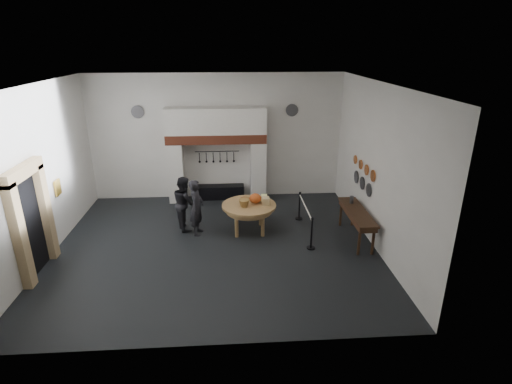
{
  "coord_description": "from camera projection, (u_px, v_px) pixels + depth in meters",
  "views": [
    {
      "loc": [
        0.46,
        -10.2,
        5.49
      ],
      "look_at": [
        1.2,
        0.72,
        1.35
      ],
      "focal_mm": 28.0,
      "sensor_mm": 36.0,
      "label": 1
    }
  ],
  "objects": [
    {
      "name": "copper_pan_c",
      "position": [
        361.0,
        165.0,
        12.23
      ],
      "size": [
        0.03,
        0.3,
        0.3
      ],
      "primitive_type": "cylinder",
      "rotation": [
        0.0,
        1.57,
        0.0
      ],
      "color": "#C6662D",
      "rests_on": "wall_right"
    },
    {
      "name": "bread_loaf",
      "position": [
        245.0,
        198.0,
        12.34
      ],
      "size": [
        0.31,
        0.18,
        0.13
      ],
      "primitive_type": "ellipsoid",
      "color": "olive",
      "rests_on": "work_table"
    },
    {
      "name": "barrier_rope",
      "position": [
        306.0,
        207.0,
        11.93
      ],
      "size": [
        0.04,
        2.0,
        0.04
      ],
      "primitive_type": "cylinder",
      "rotation": [
        1.57,
        0.0,
        0.0
      ],
      "color": "white",
      "rests_on": "barrier_post_near"
    },
    {
      "name": "wall_back",
      "position": [
        217.0,
        137.0,
        14.36
      ],
      "size": [
        9.0,
        0.02,
        4.5
      ],
      "primitive_type": "cube",
      "color": "silver",
      "rests_on": "floor"
    },
    {
      "name": "pewter_plate_mid",
      "position": [
        362.0,
        183.0,
        12.13
      ],
      "size": [
        0.03,
        0.4,
        0.4
      ],
      "primitive_type": "cylinder",
      "rotation": [
        0.0,
        1.57,
        0.0
      ],
      "color": "#4C4C51",
      "rests_on": "wall_right"
    },
    {
      "name": "door_recess",
      "position": [
        30.0,
        226.0,
        9.77
      ],
      "size": [
        0.04,
        1.1,
        2.5
      ],
      "primitive_type": "cube",
      "color": "black",
      "rests_on": "floor"
    },
    {
      "name": "utensil_rail",
      "position": [
        217.0,
        151.0,
        14.47
      ],
      "size": [
        1.6,
        0.02,
        0.02
      ],
      "primitive_type": "cylinder",
      "rotation": [
        0.0,
        1.57,
        0.0
      ],
      "color": "black",
      "rests_on": "wall_back"
    },
    {
      "name": "copper_pan_a",
      "position": [
        373.0,
        176.0,
        11.21
      ],
      "size": [
        0.03,
        0.34,
        0.34
      ],
      "primitive_type": "cylinder",
      "rotation": [
        0.0,
        1.57,
        0.0
      ],
      "color": "#C6662D",
      "rests_on": "wall_right"
    },
    {
      "name": "visitor_near",
      "position": [
        197.0,
        207.0,
        11.87
      ],
      "size": [
        0.51,
        0.69,
        1.72
      ],
      "primitive_type": "imported",
      "rotation": [
        0.0,
        0.0,
        1.41
      ],
      "color": "black",
      "rests_on": "floor"
    },
    {
      "name": "barrier_post_far",
      "position": [
        299.0,
        206.0,
        13.0
      ],
      "size": [
        0.05,
        0.05,
        0.9
      ],
      "primitive_type": "cylinder",
      "color": "black",
      "rests_on": "floor"
    },
    {
      "name": "pewter_plate_right",
      "position": [
        356.0,
        177.0,
        12.69
      ],
      "size": [
        0.03,
        0.4,
        0.4
      ],
      "primitive_type": "cylinder",
      "rotation": [
        0.0,
        1.57,
        0.0
      ],
      "color": "#4C4C51",
      "rests_on": "wall_right"
    },
    {
      "name": "floor",
      "position": [
        216.0,
        246.0,
        11.43
      ],
      "size": [
        9.0,
        8.0,
        0.02
      ],
      "primitive_type": "cube",
      "color": "black",
      "rests_on": "ground"
    },
    {
      "name": "cheese_block_big",
      "position": [
        266.0,
        201.0,
        11.98
      ],
      "size": [
        0.22,
        0.22,
        0.24
      ],
      "primitive_type": "cube",
      "color": "#D6BA80",
      "rests_on": "work_table"
    },
    {
      "name": "barrier_post_near",
      "position": [
        312.0,
        234.0,
        11.14
      ],
      "size": [
        0.05,
        0.05,
        0.9
      ],
      "primitive_type": "cylinder",
      "color": "black",
      "rests_on": "floor"
    },
    {
      "name": "side_table",
      "position": [
        357.0,
        212.0,
        11.54
      ],
      "size": [
        0.55,
        2.2,
        0.06
      ],
      "primitive_type": "cube",
      "color": "#3C2316",
      "rests_on": "floor"
    },
    {
      "name": "wall_front",
      "position": [
        205.0,
        241.0,
        6.9
      ],
      "size": [
        9.0,
        0.02,
        4.5
      ],
      "primitive_type": "cube",
      "color": "silver",
      "rests_on": "floor"
    },
    {
      "name": "ceiling",
      "position": [
        210.0,
        84.0,
        9.84
      ],
      "size": [
        9.0,
        8.0,
        0.02
      ],
      "primitive_type": "cube",
      "color": "silver",
      "rests_on": "wall_back"
    },
    {
      "name": "chimney_pier_right",
      "position": [
        258.0,
        171.0,
        14.55
      ],
      "size": [
        0.55,
        0.7,
        2.15
      ],
      "primitive_type": "cube",
      "color": "silver",
      "rests_on": "floor"
    },
    {
      "name": "pewter_jug",
      "position": [
        352.0,
        200.0,
        12.05
      ],
      "size": [
        0.12,
        0.12,
        0.22
      ],
      "primitive_type": "cylinder",
      "color": "#4B4B50",
      "rests_on": "side_table"
    },
    {
      "name": "iron_range",
      "position": [
        218.0,
        192.0,
        14.81
      ],
      "size": [
        1.9,
        0.45,
        0.5
      ],
      "primitive_type": "cube",
      "color": "black",
      "rests_on": "floor"
    },
    {
      "name": "door_jamb_near",
      "position": [
        20.0,
        237.0,
        9.1
      ],
      "size": [
        0.22,
        0.3,
        2.6
      ],
      "primitive_type": "cube",
      "color": "tan",
      "rests_on": "floor"
    },
    {
      "name": "pewter_plate_back_left",
      "position": [
        138.0,
        112.0,
        13.82
      ],
      "size": [
        0.44,
        0.03,
        0.44
      ],
      "primitive_type": "cylinder",
      "rotation": [
        1.57,
        0.0,
        0.0
      ],
      "color": "#4C4C51",
      "rests_on": "wall_back"
    },
    {
      "name": "visitor_far",
      "position": [
        185.0,
        203.0,
        12.22
      ],
      "size": [
        0.89,
        0.99,
        1.69
      ],
      "primitive_type": "imported",
      "rotation": [
        0.0,
        0.0,
        1.93
      ],
      "color": "black",
      "rests_on": "floor"
    },
    {
      "name": "wall_left",
      "position": [
        39.0,
        175.0,
        10.35
      ],
      "size": [
        0.02,
        8.0,
        4.5
      ],
      "primitive_type": "cube",
      "color": "silver",
      "rests_on": "floor"
    },
    {
      "name": "pewter_plate_left",
      "position": [
        369.0,
        190.0,
        11.57
      ],
      "size": [
        0.03,
        0.4,
        0.4
      ],
      "primitive_type": "cylinder",
      "rotation": [
        0.0,
        1.57,
        0.0
      ],
      "color": "#4C4C51",
      "rests_on": "wall_right"
    },
    {
      "name": "cheese_block_small",
      "position": [
        264.0,
        198.0,
        12.27
      ],
      "size": [
        0.18,
        0.18,
        0.2
      ],
      "primitive_type": "cube",
      "color": "#F8F694",
      "rests_on": "work_table"
    },
    {
      "name": "hearth_brick_band",
      "position": [
        216.0,
        138.0,
        14.02
      ],
      "size": [
        3.5,
        0.72,
        0.32
      ],
      "primitive_type": "cube",
      "color": "#9E442B",
      "rests_on": "chimney_pier_left"
    },
    {
      "name": "pewter_plate_back_right",
      "position": [
        292.0,
        110.0,
        14.16
      ],
      "size": [
        0.44,
        0.03,
        0.44
      ],
      "primitive_type": "cylinder",
      "rotation": [
        1.57,
        0.0,
        0.0
      ],
      "color": "#4C4C51",
      "rests_on": "wall_back"
    },
    {
      "name": "wall_right",
      "position": [
        378.0,
        168.0,
        10.92
      ],
      "size": [
        0.02,
        8.0,
        4.5
      ],
      "primitive_type": "cube",
      "color": "silver",
      "rests_on": "floor"
    },
    {
      "name": "door_lintel",
      "position": [
        22.0,
        172.0,
        9.28
      ],
      "size": [
        0.22,
        1.7,
        0.3
      ],
      "primitive_type": "cube",
      "color": "tan",
      "rests_on": "door_jamb_near"
    },
    {
      "name": "pumpkin",
      "position": [
        255.0,
        198.0,
        12.09
      ],
      "size": [
        0.36,
        0.36,
        0.31
      ],
      "primitive_type": "ellipsoid",
      "color": "#C7591C",
      "rests_on": "work_table"
    },
    {
      "name": "copper_pan_d",
      "position": [
        355.0,
        160.0,
        12.75
      ],
      "size": [
        0.03,
        0.28,
        0.28
      ],
      "primitive_type": "cylinder",
      "rotation": [
        0.0,
        1.57,
        0.0
      ],
      "color": "#C6662D",
      "rests_on": "wall_right"
    },
    {
      "name": "work_table",
      "position": [
        249.0,
        206.0,
        12.05
      ],
      "size": [
        2.01,
        2.01,
        0.07
      ],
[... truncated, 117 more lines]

